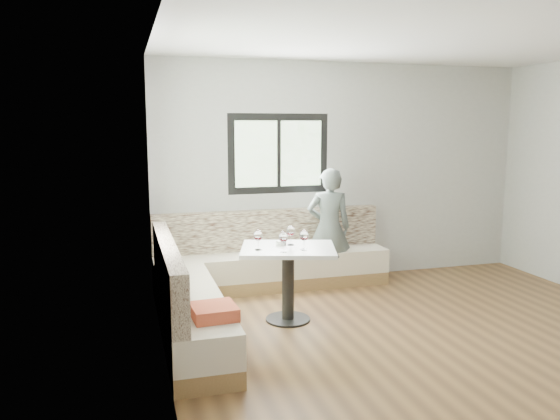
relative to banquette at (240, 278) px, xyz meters
name	(u,v)px	position (x,y,z in m)	size (l,w,h in m)	color
room	(443,193)	(1.51, -1.55, 1.08)	(5.01, 5.01, 2.81)	brown
banquette	(240,278)	(0.00, 0.00, 0.00)	(2.90, 2.80, 0.95)	olive
table	(288,266)	(0.38, -0.55, 0.25)	(1.11, 0.97, 0.78)	black
person	(329,228)	(1.24, 0.50, 0.41)	(0.54, 0.36, 1.48)	#57615E
olive_ramekin	(281,243)	(0.35, -0.41, 0.47)	(0.11, 0.11, 0.04)	white
wine_glass_a	(258,236)	(0.06, -0.58, 0.59)	(0.09, 0.09, 0.20)	white
wine_glass_b	(283,238)	(0.28, -0.73, 0.59)	(0.09, 0.09, 0.20)	white
wine_glass_c	(304,236)	(0.50, -0.71, 0.59)	(0.09, 0.09, 0.20)	white
wine_glass_d	(291,232)	(0.44, -0.46, 0.59)	(0.09, 0.09, 0.20)	white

